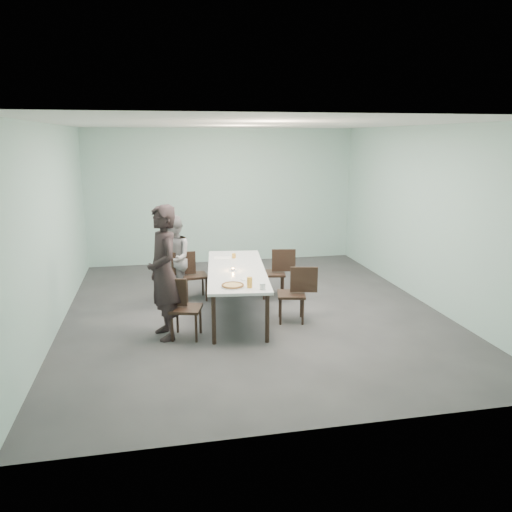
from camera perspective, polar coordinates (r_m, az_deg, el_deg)
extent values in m
plane|color=#333335|center=(8.30, -0.39, -6.28)|extent=(7.00, 7.00, 0.00)
cube|color=#9CC5BC|center=(11.35, -3.82, 6.81)|extent=(6.00, 0.02, 3.00)
cube|color=#9CC5BC|center=(4.62, 7.95, -3.03)|extent=(6.00, 0.02, 3.00)
cube|color=#9CC5BC|center=(7.93, -22.25, 2.99)|extent=(0.02, 7.00, 3.00)
cube|color=#9CC5BC|center=(8.99, 18.78, 4.40)|extent=(0.02, 7.00, 3.00)
cube|color=white|center=(7.82, -0.43, 14.90)|extent=(6.00, 7.00, 0.02)
cube|color=white|center=(7.98, -2.24, -1.61)|extent=(1.20, 2.69, 0.04)
cylinder|color=black|center=(6.93, -4.85, -7.27)|extent=(0.06, 0.06, 0.71)
cylinder|color=black|center=(9.25, -4.85, -1.94)|extent=(0.06, 0.06, 0.71)
cylinder|color=black|center=(6.96, 1.29, -7.12)|extent=(0.06, 0.06, 0.71)
cylinder|color=black|center=(9.28, -0.27, -1.85)|extent=(0.06, 0.06, 0.71)
cube|color=black|center=(7.18, -8.00, -5.99)|extent=(0.52, 0.52, 0.04)
cube|color=black|center=(7.14, -9.56, -4.11)|extent=(0.42, 0.15, 0.40)
cylinder|color=black|center=(7.13, -9.57, -8.09)|extent=(0.04, 0.04, 0.41)
cylinder|color=black|center=(7.44, -8.97, -7.14)|extent=(0.04, 0.04, 0.41)
cylinder|color=black|center=(7.07, -6.86, -8.21)|extent=(0.04, 0.04, 0.41)
cylinder|color=black|center=(7.38, -6.37, -7.25)|extent=(0.04, 0.04, 0.41)
cube|color=black|center=(8.83, -7.02, -2.24)|extent=(0.46, 0.46, 0.04)
cube|color=black|center=(8.74, -8.29, -0.82)|extent=(0.42, 0.08, 0.40)
cylinder|color=black|center=(8.71, -7.89, -4.04)|extent=(0.04, 0.04, 0.41)
cylinder|color=black|center=(9.03, -8.22, -3.41)|extent=(0.04, 0.04, 0.41)
cylinder|color=black|center=(8.76, -5.69, -3.87)|extent=(0.04, 0.04, 0.41)
cylinder|color=black|center=(9.08, -6.10, -3.25)|extent=(0.04, 0.04, 0.41)
cube|color=black|center=(7.75, 4.05, -4.41)|extent=(0.50, 0.50, 0.04)
cube|color=black|center=(7.69, 5.50, -2.70)|extent=(0.42, 0.13, 0.40)
cylinder|color=black|center=(7.99, 5.18, -5.57)|extent=(0.04, 0.04, 0.41)
cylinder|color=black|center=(7.67, 5.37, -6.39)|extent=(0.04, 0.04, 0.41)
cylinder|color=black|center=(7.98, 2.73, -5.57)|extent=(0.04, 0.04, 0.41)
cylinder|color=black|center=(7.65, 2.82, -6.40)|extent=(0.04, 0.04, 0.41)
cube|color=black|center=(8.91, 1.94, -2.00)|extent=(0.48, 0.48, 0.04)
cube|color=black|center=(8.87, 3.18, -0.49)|extent=(0.42, 0.11, 0.40)
cylinder|color=black|center=(9.15, 2.93, -3.07)|extent=(0.04, 0.04, 0.41)
cylinder|color=black|center=(8.83, 3.11, -3.69)|extent=(0.04, 0.04, 0.41)
cylinder|color=black|center=(9.13, 0.80, -3.09)|extent=(0.04, 0.04, 0.41)
cylinder|color=black|center=(8.80, 0.90, -3.72)|extent=(0.04, 0.04, 0.41)
imported|color=black|center=(7.10, -10.51, -1.89)|extent=(0.62, 0.79, 1.91)
imported|color=gray|center=(8.75, -9.41, -0.31)|extent=(0.63, 0.77, 1.50)
cylinder|color=white|center=(7.03, -2.68, -3.48)|extent=(0.34, 0.34, 0.01)
cylinder|color=#DAB97C|center=(7.03, -2.68, -3.38)|extent=(0.30, 0.30, 0.01)
torus|color=brown|center=(7.02, -2.68, -3.34)|extent=(0.32, 0.32, 0.03)
cylinder|color=white|center=(7.38, -1.08, -2.66)|extent=(0.18, 0.18, 0.01)
cylinder|color=gold|center=(6.96, -0.74, -3.04)|extent=(0.08, 0.08, 0.15)
cylinder|color=silver|center=(6.89, 0.76, -3.48)|extent=(0.08, 0.08, 0.09)
cylinder|color=silver|center=(7.86, -2.65, -1.57)|extent=(0.06, 0.06, 0.03)
cylinder|color=orange|center=(7.85, -2.66, -1.40)|extent=(0.04, 0.04, 0.01)
cylinder|color=gold|center=(8.68, -2.54, 0.02)|extent=(0.07, 0.07, 0.08)
cube|color=silver|center=(8.70, -3.85, -0.22)|extent=(0.32, 0.25, 0.01)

